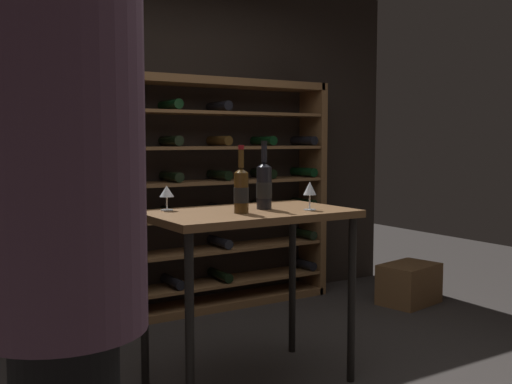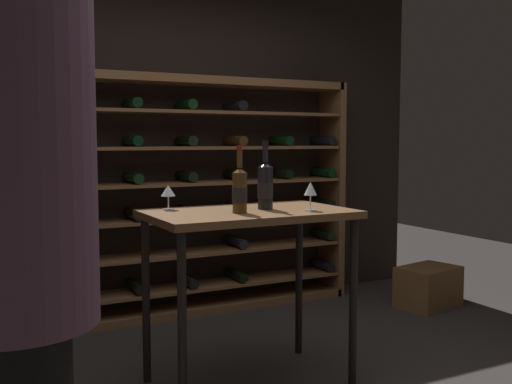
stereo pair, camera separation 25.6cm
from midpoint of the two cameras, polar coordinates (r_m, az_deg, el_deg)
back_wall at (r=4.75m, az=-12.28°, el=4.77°), size 4.77×0.10×2.68m
wine_rack at (r=4.56m, az=-12.05°, el=-0.65°), size 3.18×0.32×1.82m
tasting_table at (r=3.26m, az=-2.95°, el=-3.78°), size 1.09×0.66×0.96m
person_guest_blue_shirt at (r=1.62m, az=-22.35°, el=-3.61°), size 0.42×0.42×2.00m
wine_crate at (r=5.12m, az=12.91°, el=-8.49°), size 0.54×0.43×0.33m
wine_bottle_green_slim at (r=3.12m, az=-3.76°, el=0.20°), size 0.08×0.08×0.35m
wine_bottle_black_capsule at (r=3.30m, az=-1.44°, el=0.65°), size 0.09×0.09×0.38m
wine_glass_stemmed_left at (r=3.28m, az=-10.67°, el=-0.06°), size 0.08×0.08×0.14m
wine_glass_stemmed_right at (r=3.25m, az=2.88°, el=0.21°), size 0.07×0.07×0.16m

